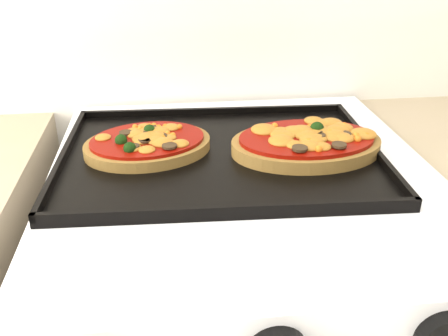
{
  "coord_description": "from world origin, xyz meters",
  "views": [
    {
      "loc": [
        -0.07,
        1.01,
        1.26
      ],
      "look_at": [
        0.01,
        1.67,
        0.92
      ],
      "focal_mm": 40.0,
      "sensor_mm": 36.0,
      "label": 1
    }
  ],
  "objects": [
    {
      "name": "pizza_right",
      "position": [
        0.15,
        1.71,
        0.94
      ],
      "size": [
        0.25,
        0.17,
        0.04
      ],
      "primitive_type": null,
      "rotation": [
        0.0,
        0.0,
        0.03
      ],
      "color": "olive",
      "rests_on": "baking_tray"
    },
    {
      "name": "pizza_left",
      "position": [
        -0.1,
        1.75,
        0.93
      ],
      "size": [
        0.23,
        0.19,
        0.03
      ],
      "primitive_type": null,
      "rotation": [
        0.0,
        0.0,
        0.2
      ],
      "color": "olive",
      "rests_on": "baking_tray"
    },
    {
      "name": "baking_tray",
      "position": [
        0.01,
        1.72,
        0.92
      ],
      "size": [
        0.51,
        0.39,
        0.02
      ],
      "primitive_type": "cube",
      "rotation": [
        0.0,
        0.0,
        -0.04
      ],
      "color": "black",
      "rests_on": "stove"
    }
  ]
}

